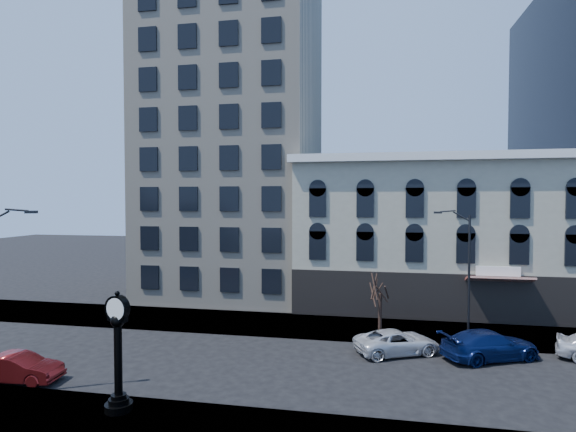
# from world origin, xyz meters

# --- Properties ---
(ground) EXTENTS (160.00, 160.00, 0.00)m
(ground) POSITION_xyz_m (0.00, 0.00, 0.00)
(ground) COLOR black
(ground) RESTS_ON ground
(sidewalk_far) EXTENTS (160.00, 6.00, 0.12)m
(sidewalk_far) POSITION_xyz_m (0.00, 8.00, 0.06)
(sidewalk_far) COLOR gray
(sidewalk_far) RESTS_ON ground
(cream_tower) EXTENTS (15.90, 15.40, 42.50)m
(cream_tower) POSITION_xyz_m (-6.11, 18.88, 19.32)
(cream_tower) COLOR beige
(cream_tower) RESTS_ON ground
(victorian_row) EXTENTS (22.60, 11.19, 12.50)m
(victorian_row) POSITION_xyz_m (12.00, 15.89, 6.00)
(victorian_row) COLOR #B1AC92
(victorian_row) RESTS_ON ground
(street_clock) EXTENTS (1.15, 1.15, 5.07)m
(street_clock) POSITION_xyz_m (-3.30, -6.36, 2.41)
(street_clock) COLOR black
(street_clock) RESTS_ON sidewalk_near
(street_lamp_near) EXTENTS (2.09, 1.13, 8.65)m
(street_lamp_near) POSITION_xyz_m (-9.47, -5.74, 6.65)
(street_lamp_near) COLOR black
(street_lamp_near) RESTS_ON sidewalk_near
(street_lamp_far) EXTENTS (2.17, 0.51, 8.40)m
(street_lamp_far) POSITION_xyz_m (12.54, 6.48, 6.46)
(street_lamp_far) COLOR black
(street_lamp_far) RESTS_ON sidewalk_far
(bare_tree_far) EXTENTS (2.53, 2.53, 4.35)m
(bare_tree_far) POSITION_xyz_m (7.68, 6.69, 3.39)
(bare_tree_far) COLOR #332219
(bare_tree_far) RESTS_ON sidewalk_far
(car_near_b) EXTENTS (4.31, 1.81, 1.38)m
(car_near_b) POSITION_xyz_m (-10.01, -4.28, 0.69)
(car_near_b) COLOR maroon
(car_near_b) RESTS_ON ground
(car_far_a) EXTENTS (5.46, 4.16, 1.38)m
(car_far_a) POSITION_xyz_m (8.61, 3.38, 0.69)
(car_far_a) COLOR silver
(car_far_a) RESTS_ON ground
(car_far_b) EXTENTS (6.03, 4.41, 1.62)m
(car_far_b) POSITION_xyz_m (13.71, 3.41, 0.81)
(car_far_b) COLOR #0C194C
(car_far_b) RESTS_ON ground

